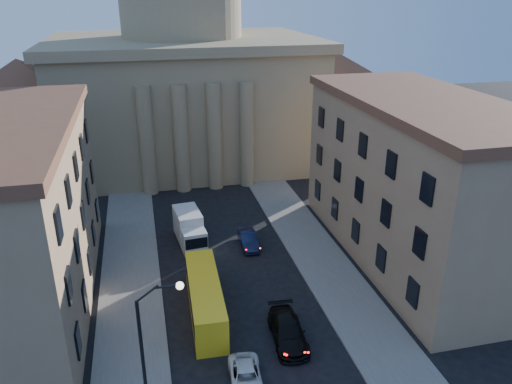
{
  "coord_description": "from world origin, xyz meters",
  "views": [
    {
      "loc": [
        -6.43,
        -14.85,
        23.26
      ],
      "look_at": [
        1.52,
        18.91,
        8.96
      ],
      "focal_mm": 35.0,
      "sensor_mm": 36.0,
      "label": 1
    }
  ],
  "objects": [
    {
      "name": "church",
      "position": [
        0.0,
        55.47,
        11.88
      ],
      "size": [
        68.02,
        28.76,
        36.6
      ],
      "color": "#8B7955",
      "rests_on": "ground"
    },
    {
      "name": "car_right_far",
      "position": [
        2.3,
        12.58,
        0.74
      ],
      "size": [
        2.17,
        4.48,
        1.48
      ],
      "primitive_type": "imported",
      "rotation": [
        0.0,
        0.0,
        -0.1
      ],
      "color": "#45464A",
      "rests_on": "ground"
    },
    {
      "name": "sidewalk_right",
      "position": [
        8.5,
        18.0,
        0.07
      ],
      "size": [
        5.0,
        60.0,
        0.15
      ],
      "primitive_type": "cube",
      "color": "#63605B",
      "rests_on": "ground"
    },
    {
      "name": "city_bus",
      "position": [
        -2.88,
        17.05,
        1.51
      ],
      "size": [
        2.68,
        10.08,
        2.82
      ],
      "rotation": [
        0.0,
        0.0,
        -0.04
      ],
      "color": "yellow",
      "rests_on": "ground"
    },
    {
      "name": "car_right_mid",
      "position": [
        2.34,
        12.61,
        0.79
      ],
      "size": [
        2.56,
        5.59,
        1.58
      ],
      "primitive_type": "imported",
      "rotation": [
        0.0,
        0.0,
        -0.06
      ],
      "color": "black",
      "rests_on": "ground"
    },
    {
      "name": "building_right",
      "position": [
        17.0,
        22.0,
        7.42
      ],
      "size": [
        11.6,
        26.6,
        14.7
      ],
      "color": "#9A7E5A",
      "rests_on": "ground"
    },
    {
      "name": "street_lamp",
      "position": [
        -6.97,
        8.0,
        5.29
      ],
      "size": [
        2.62,
        0.44,
        8.83
      ],
      "color": "black",
      "rests_on": "ground"
    },
    {
      "name": "car_left_mid",
      "position": [
        -1.44,
        9.03,
        0.61
      ],
      "size": [
        2.4,
        4.53,
        1.21
      ],
      "primitive_type": "imported",
      "rotation": [
        0.0,
        0.0,
        -0.09
      ],
      "color": "white",
      "rests_on": "ground"
    },
    {
      "name": "box_truck",
      "position": [
        -2.76,
        28.75,
        1.49
      ],
      "size": [
        2.81,
        5.91,
        3.14
      ],
      "rotation": [
        0.0,
        0.0,
        0.1
      ],
      "color": "silver",
      "rests_on": "ground"
    },
    {
      "name": "sidewalk_left",
      "position": [
        -8.5,
        18.0,
        0.07
      ],
      "size": [
        5.0,
        60.0,
        0.15
      ],
      "primitive_type": "cube",
      "color": "#63605B",
      "rests_on": "ground"
    },
    {
      "name": "car_right_distant",
      "position": [
        2.61,
        26.87,
        0.71
      ],
      "size": [
        1.61,
        4.37,
        1.43
      ],
      "primitive_type": "imported",
      "rotation": [
        0.0,
        0.0,
        -0.02
      ],
      "color": "#0E1633",
      "rests_on": "ground"
    },
    {
      "name": "building_left",
      "position": [
        -17.0,
        22.0,
        7.42
      ],
      "size": [
        11.6,
        26.6,
        14.7
      ],
      "color": "#9A7E5A",
      "rests_on": "ground"
    }
  ]
}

